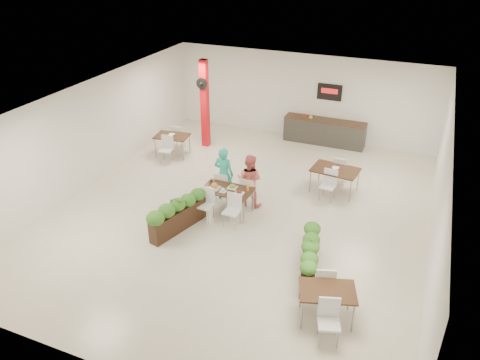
% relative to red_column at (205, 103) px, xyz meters
% --- Properties ---
extents(ground, '(12.00, 12.00, 0.00)m').
position_rel_red_column_xyz_m(ground, '(3.00, -3.79, -1.64)').
color(ground, beige).
rests_on(ground, ground).
extents(room_shell, '(10.10, 12.10, 3.22)m').
position_rel_red_column_xyz_m(room_shell, '(3.00, -3.79, 0.36)').
color(room_shell, white).
rests_on(room_shell, ground).
extents(red_column, '(0.40, 0.41, 3.20)m').
position_rel_red_column_xyz_m(red_column, '(0.00, 0.00, 0.00)').
color(red_column, red).
rests_on(red_column, ground).
extents(service_counter, '(3.00, 0.64, 2.20)m').
position_rel_red_column_xyz_m(service_counter, '(4.00, 1.86, -1.15)').
color(service_counter, '#2E2B28').
rests_on(service_counter, ground).
extents(main_table, '(1.41, 1.63, 0.92)m').
position_rel_red_column_xyz_m(main_table, '(2.65, -4.02, -1.01)').
color(main_table, '#301E10').
rests_on(main_table, ground).
extents(diner_man, '(0.61, 0.40, 1.66)m').
position_rel_red_column_xyz_m(diner_man, '(2.26, -3.36, -0.81)').
color(diner_man, '#29B49B').
rests_on(diner_man, ground).
extents(diner_woman, '(0.77, 0.61, 1.57)m').
position_rel_red_column_xyz_m(diner_woman, '(3.06, -3.36, -0.86)').
color(diner_woman, '#EA6D68').
rests_on(diner_woman, ground).
extents(planter_left, '(0.82, 1.89, 1.02)m').
position_rel_red_column_xyz_m(planter_left, '(1.81, -5.31, -1.13)').
color(planter_left, black).
rests_on(planter_left, ground).
extents(planter_right, '(0.72, 1.91, 1.01)m').
position_rel_red_column_xyz_m(planter_right, '(5.49, -5.76, -1.14)').
color(planter_right, black).
rests_on(planter_right, ground).
extents(side_table_a, '(1.26, 1.66, 0.92)m').
position_rel_red_column_xyz_m(side_table_a, '(-0.71, -1.23, -1.02)').
color(side_table_a, '#301E10').
rests_on(side_table_a, ground).
extents(side_table_b, '(1.46, 1.66, 0.92)m').
position_rel_red_column_xyz_m(side_table_b, '(5.16, -1.64, -1.00)').
color(side_table_b, '#301E10').
rests_on(side_table_b, ground).
extents(side_table_c, '(1.30, 1.67, 0.92)m').
position_rel_red_column_xyz_m(side_table_c, '(6.19, -7.04, -1.02)').
color(side_table_c, '#301E10').
rests_on(side_table_c, ground).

